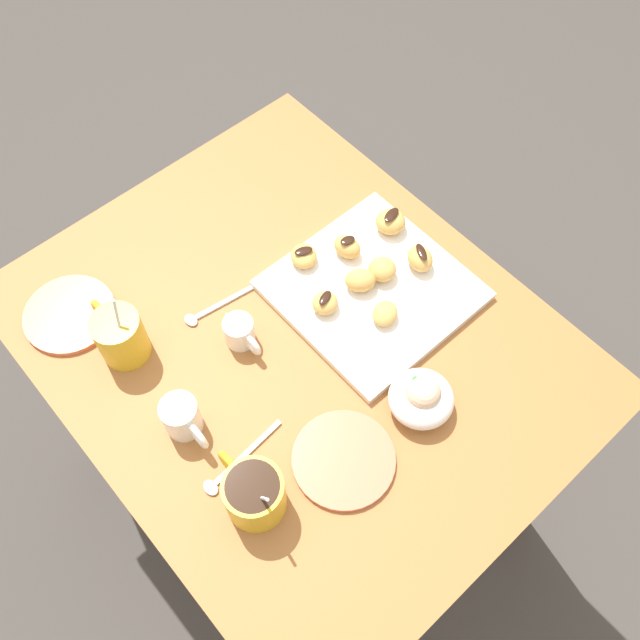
{
  "coord_description": "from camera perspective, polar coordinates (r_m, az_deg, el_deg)",
  "views": [
    {
      "loc": [
        -0.46,
        0.35,
        1.82
      ],
      "look_at": [
        -0.01,
        -0.05,
        0.77
      ],
      "focal_mm": 39.3,
      "sensor_mm": 36.0,
      "label": 1
    }
  ],
  "objects": [
    {
      "name": "beignet_2",
      "position": [
        1.27,
        -1.33,
        5.22
      ],
      "size": [
        0.07,
        0.07,
        0.03
      ],
      "primitive_type": "ellipsoid",
      "rotation": [
        0.0,
        0.0,
        1.1
      ],
      "color": "#DBA351",
      "rests_on": "pastry_plate_square"
    },
    {
      "name": "beignet_0",
      "position": [
        1.27,
        8.15,
        4.97
      ],
      "size": [
        0.07,
        0.06,
        0.04
      ],
      "primitive_type": "ellipsoid",
      "rotation": [
        0.0,
        0.0,
        2.77
      ],
      "color": "#DBA351",
      "rests_on": "pastry_plate_square"
    },
    {
      "name": "ice_cream_bowl",
      "position": [
        1.14,
        8.26,
        -6.26
      ],
      "size": [
        0.11,
        0.11,
        0.08
      ],
      "color": "white",
      "rests_on": "dining_table"
    },
    {
      "name": "beignet_7",
      "position": [
        1.21,
        5.31,
        0.53
      ],
      "size": [
        0.06,
        0.06,
        0.03
      ],
      "primitive_type": "ellipsoid",
      "rotation": [
        0.0,
        0.0,
        5.16
      ],
      "color": "#DBA351",
      "rests_on": "pastry_plate_square"
    },
    {
      "name": "coffee_mug_mustard_left",
      "position": [
        1.06,
        -5.43,
        -13.85
      ],
      "size": [
        0.13,
        0.09,
        0.14
      ],
      "color": "gold",
      "rests_on": "dining_table"
    },
    {
      "name": "coffee_mug_mustard_right",
      "position": [
        1.2,
        -16.02,
        -1.16
      ],
      "size": [
        0.12,
        0.08,
        0.15
      ],
      "color": "gold",
      "rests_on": "dining_table"
    },
    {
      "name": "dining_table",
      "position": [
        1.35,
        -1.79,
        -4.65
      ],
      "size": [
        0.95,
        0.77,
        0.75
      ],
      "color": "#A36633",
      "rests_on": "ground_plane"
    },
    {
      "name": "beignet_3",
      "position": [
        1.21,
        0.42,
        1.39
      ],
      "size": [
        0.06,
        0.06,
        0.03
      ],
      "primitive_type": "ellipsoid",
      "rotation": [
        0.0,
        0.0,
        2.05
      ],
      "color": "#DBA351",
      "rests_on": "pastry_plate_square"
    },
    {
      "name": "loose_spoon_by_plate",
      "position": [
        1.13,
        -7.05,
        -11.7
      ],
      "size": [
        0.03,
        0.16,
        0.01
      ],
      "color": "silver",
      "rests_on": "dining_table"
    },
    {
      "name": "beignet_1",
      "position": [
        1.24,
        3.22,
        3.33
      ],
      "size": [
        0.07,
        0.07,
        0.04
      ],
      "primitive_type": "ellipsoid",
      "rotation": [
        0.0,
        0.0,
        2.45
      ],
      "color": "#DBA351",
      "rests_on": "pastry_plate_square"
    },
    {
      "name": "beignet_6",
      "position": [
        1.32,
        5.77,
        7.96
      ],
      "size": [
        0.07,
        0.07,
        0.04
      ],
      "primitive_type": "ellipsoid",
      "rotation": [
        0.0,
        0.0,
        2.0
      ],
      "color": "#DBA351",
      "rests_on": "pastry_plate_square"
    },
    {
      "name": "saucer_coral_left",
      "position": [
        1.31,
        -19.72,
        0.44
      ],
      "size": [
        0.16,
        0.16,
        0.01
      ],
      "primitive_type": "cylinder",
      "color": "#E5704C",
      "rests_on": "dining_table"
    },
    {
      "name": "loose_spoon_near_saucer",
      "position": [
        1.25,
        -8.55,
        1.03
      ],
      "size": [
        0.04,
        0.16,
        0.01
      ],
      "color": "silver",
      "rests_on": "dining_table"
    },
    {
      "name": "beignet_5",
      "position": [
        1.25,
        5.09,
        4.13
      ],
      "size": [
        0.05,
        0.05,
        0.04
      ],
      "primitive_type": "ellipsoid",
      "rotation": [
        0.0,
        0.0,
        6.23
      ],
      "color": "#DBA351",
      "rests_on": "pastry_plate_square"
    },
    {
      "name": "chocolate_drizzle_0",
      "position": [
        1.25,
        8.27,
        5.51
      ],
      "size": [
        0.04,
        0.03,
        0.0
      ],
      "primitive_type": "ellipsoid",
      "rotation": [
        0.0,
        0.0,
        2.7
      ],
      "color": "black",
      "rests_on": "beignet_0"
    },
    {
      "name": "saucer_coral_right",
      "position": [
        1.12,
        1.93,
        -11.28
      ],
      "size": [
        0.16,
        0.16,
        0.01
      ],
      "primitive_type": "cylinder",
      "color": "#E5704C",
      "rests_on": "dining_table"
    },
    {
      "name": "chocolate_drizzle_6",
      "position": [
        1.3,
        5.85,
        8.52
      ],
      "size": [
        0.03,
        0.04,
        0.0
      ],
      "primitive_type": "ellipsoid",
      "rotation": [
        0.0,
        0.0,
        1.81
      ],
      "color": "black",
      "rests_on": "beignet_6"
    },
    {
      "name": "pastry_plate_square",
      "position": [
        1.26,
        4.28,
        2.48
      ],
      "size": [
        0.31,
        0.31,
        0.02
      ],
      "primitive_type": "cube",
      "color": "white",
      "rests_on": "dining_table"
    },
    {
      "name": "ground_plane",
      "position": [
        1.91,
        -1.29,
        -12.43
      ],
      "size": [
        8.0,
        8.0,
        0.0
      ],
      "primitive_type": "plane",
      "color": "#423D38"
    },
    {
      "name": "chocolate_drizzle_3",
      "position": [
        1.2,
        0.42,
        1.82
      ],
      "size": [
        0.03,
        0.04,
        0.0
      ],
      "primitive_type": "ellipsoid",
      "rotation": [
        0.0,
        0.0,
        1.93
      ],
      "color": "black",
      "rests_on": "beignet_3"
    },
    {
      "name": "cream_pitcher_white",
      "position": [
        1.13,
        -11.09,
        -7.85
      ],
      "size": [
        0.1,
        0.06,
        0.07
      ],
      "color": "white",
      "rests_on": "dining_table"
    },
    {
      "name": "chocolate_drizzle_4",
      "position": [
        1.26,
        2.26,
        6.49
      ],
      "size": [
        0.02,
        0.03,
        0.0
      ],
      "primitive_type": "ellipsoid",
      "rotation": [
        0.0,
        0.0,
        4.54
      ],
      "color": "black",
      "rests_on": "beignet_4"
    },
    {
      "name": "chocolate_sauce_pitcher",
      "position": [
        1.19,
        -6.57,
        -0.91
      ],
      "size": [
        0.09,
        0.05,
        0.06
      ],
      "color": "white",
      "rests_on": "dining_table"
    },
    {
      "name": "chocolate_drizzle_2",
      "position": [
        1.26,
        -1.35,
        5.64
      ],
      "size": [
        0.03,
        0.04,
        0.0
      ],
      "primitive_type": "ellipsoid",
      "rotation": [
        0.0,
        0.0,
        1.17
      ],
      "color": "black",
      "rests_on": "beignet_2"
    },
    {
      "name": "beignet_4",
      "position": [
        1.28,
        2.23,
        5.96
      ],
      "size": [
        0.06,
        0.05,
        0.04
      ],
      "primitive_type": "ellipsoid",
      "rotation": [
        0.0,
        0.0,
        4.82
      ],
      "color": "#DBA351",
      "rests_on": "pastry_plate_square"
    }
  ]
}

